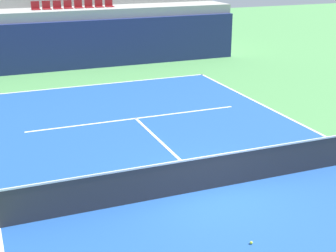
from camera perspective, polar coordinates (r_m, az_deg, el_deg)
name	(u,v)px	position (r m, az deg, el deg)	size (l,w,h in m)	color
ground_plane	(211,189)	(13.48, 4.93, -7.22)	(80.00, 80.00, 0.00)	#4C8C4C
court_surface	(211,189)	(13.48, 4.93, -7.20)	(11.00, 24.00, 0.01)	#1E4C99
baseline_far	(99,84)	(24.10, -7.89, 4.76)	(11.00, 0.10, 0.00)	white
service_line_far	(136,118)	(18.97, -3.72, 0.87)	(8.26, 0.10, 0.00)	white
centre_service_line	(167,147)	(16.14, -0.15, -2.47)	(0.10, 6.40, 0.00)	white
back_wall	(81,45)	(27.33, -9.95, 9.13)	(18.15, 0.30, 2.58)	navy
stands_tier_lower	(76,37)	(28.59, -10.57, 10.06)	(18.15, 2.40, 3.09)	#9E9E99
stands_tier_upper	(67,23)	(30.86, -11.56, 11.54)	(18.15, 2.40, 4.02)	#9E9E99
seating_row_lower	(73,6)	(28.47, -10.82, 13.40)	(4.50, 0.44, 0.44)	maroon
tennis_net	(211,172)	(13.26, 4.99, -5.25)	(11.08, 0.08, 1.07)	black
tennis_ball_1	(251,243)	(11.23, 9.53, -13.07)	(0.07, 0.07, 0.07)	#CCE033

